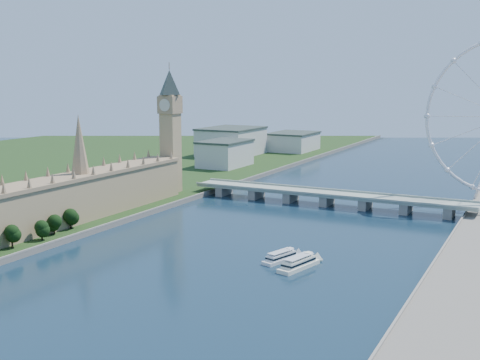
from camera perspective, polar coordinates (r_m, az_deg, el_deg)
The scene contains 6 objects.
parliament_range at distance 416.55m, azimuth -14.79°, elevation -1.43°, with size 24.00×200.00×70.00m.
big_ben at distance 495.64m, azimuth -6.64°, elevation 6.12°, with size 20.02×20.02×110.00m.
westminster_bridge at distance 466.10m, azimuth 8.26°, elevation -1.56°, with size 220.00×22.00×9.50m.
city_skyline at distance 706.12m, azimuth 18.21°, elevation 2.66°, with size 505.00×280.00×32.00m.
tour_boat_near at distance 322.61m, azimuth 3.90°, elevation -7.68°, with size 6.90×27.12×5.97m, color silver, non-canonical shape.
tour_boat_far at distance 311.61m, azimuth 5.58°, elevation -8.33°, with size 7.89×30.81×6.82m, color white, non-canonical shape.
Camera 1 is at (146.96, -133.39, 95.11)m, focal length 45.00 mm.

